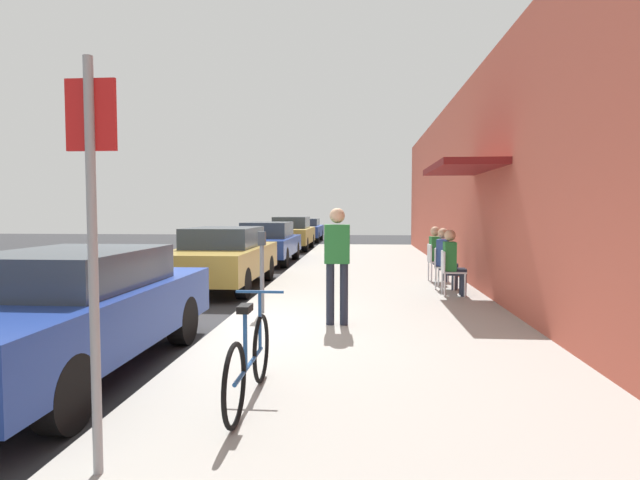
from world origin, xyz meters
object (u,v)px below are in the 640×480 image
bicycle_0 (249,361)px  cafe_chair_0 (449,270)px  parked_car_4 (305,229)px  cafe_chair_1 (442,265)px  street_sign (93,234)px  seated_patron_1 (445,256)px  parked_car_2 (267,242)px  pedestrian_standing (337,256)px  seated_patron_0 (453,260)px  parking_meter (262,266)px  parked_car_1 (223,257)px  parked_car_3 (291,233)px  cafe_chair_2 (435,260)px  parked_car_0 (68,310)px  seated_patron_2 (437,252)px

bicycle_0 → cafe_chair_0: bicycle_0 is taller
parked_car_4 → cafe_chair_1: 18.63m
street_sign → seated_patron_1: (3.45, 7.94, -0.82)m
parked_car_2 → pedestrian_standing: pedestrian_standing is taller
seated_patron_0 → parking_meter: bearing=-150.4°
parked_car_2 → parked_car_1: bearing=-90.0°
parked_car_3 → cafe_chair_2: parked_car_3 is taller
parked_car_0 → parked_car_1: parked_car_1 is taller
bicycle_0 → parking_meter: bearing=99.4°
parked_car_4 → seated_patron_0: (4.95, -18.85, 0.12)m
parked_car_3 → street_sign: street_sign is taller
bicycle_0 → seated_patron_2: 8.28m
parked_car_3 → seated_patron_0: 13.86m
cafe_chair_0 → cafe_chair_2: 1.99m
parked_car_4 → seated_patron_2: (4.95, -16.86, 0.12)m
street_sign → cafe_chair_1: 8.71m
cafe_chair_1 → parked_car_2: bearing=129.0°
parked_car_3 → street_sign: 20.10m
parked_car_2 → cafe_chair_1: (4.89, -6.04, -0.09)m
parked_car_3 → seated_patron_1: size_ratio=3.41×
cafe_chair_0 → bicycle_0: bearing=-114.9°
street_sign → seated_patron_0: bearing=64.0°
parked_car_2 → parked_car_4: bearing=90.0°
parked_car_2 → parking_meter: 8.99m
parked_car_0 → parked_car_3: parked_car_3 is taller
cafe_chair_1 → cafe_chair_0: bearing=-90.2°
seated_patron_2 → street_sign: bearing=-110.8°
parked_car_4 → seated_patron_1: (4.95, -17.99, 0.12)m
street_sign → cafe_chair_1: (3.39, 7.96, -1.02)m
bicycle_0 → cafe_chair_2: 8.25m
street_sign → cafe_chair_0: street_sign is taller
parked_car_1 → seated_patron_1: size_ratio=3.41×
parking_meter → seated_patron_1: bearing=39.4°
parked_car_3 → cafe_chair_1: bearing=-67.9°
parked_car_1 → seated_patron_0: bearing=-15.1°
parked_car_3 → seated_patron_0: parked_car_3 is taller
pedestrian_standing → parked_car_4: bearing=97.4°
parking_meter → seated_patron_2: bearing=49.1°
parking_meter → cafe_chair_0: (3.34, 1.93, -0.26)m
parked_car_3 → cafe_chair_0: (4.89, -12.94, -0.14)m
parking_meter → seated_patron_1: parking_meter is taller
cafe_chair_1 → cafe_chair_2: size_ratio=1.00×
parked_car_2 → cafe_chair_2: (4.89, -4.93, -0.09)m
seated_patron_1 → parked_car_2: bearing=129.2°
parked_car_1 → seated_patron_1: bearing=-5.5°
parked_car_3 → seated_patron_2: 12.02m
parked_car_4 → pedestrian_standing: size_ratio=2.59×
seated_patron_1 → cafe_chair_2: bearing=93.1°
parked_car_1 → parked_car_4: bearing=90.0°
parked_car_1 → street_sign: (1.50, -8.42, 0.91)m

